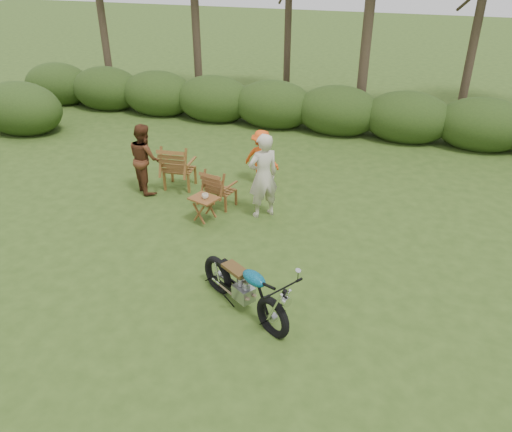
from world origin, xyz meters
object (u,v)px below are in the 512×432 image
(lawn_chair_right, at_px, (222,206))
(adult_a, at_px, (263,215))
(motorcycle, at_px, (244,309))
(lawn_chair_left, at_px, (181,187))
(side_table, at_px, (205,210))
(cup, at_px, (205,196))
(child, at_px, (261,183))
(adult_b, at_px, (148,190))

(lawn_chair_right, relative_size, adult_a, 0.49)
(motorcycle, distance_m, lawn_chair_right, 3.54)
(lawn_chair_left, bearing_deg, motorcycle, 121.57)
(lawn_chair_right, height_order, side_table, side_table)
(lawn_chair_right, distance_m, cup, 1.02)
(child, bearing_deg, side_table, 85.00)
(side_table, bearing_deg, motorcycle, -54.11)
(child, bearing_deg, adult_b, 34.72)
(motorcycle, xyz_separation_m, side_table, (-1.69, 2.34, 0.28))
(lawn_chair_right, relative_size, cup, 6.72)
(lawn_chair_right, distance_m, adult_a, 0.98)
(lawn_chair_right, bearing_deg, motorcycle, 129.87)
(lawn_chair_right, xyz_separation_m, adult_b, (-1.91, 0.18, 0.00))
(side_table, height_order, child, child)
(cup, relative_size, adult_a, 0.07)
(motorcycle, xyz_separation_m, adult_b, (-3.56, 3.30, 0.00))
(lawn_chair_left, distance_m, child, 1.90)
(motorcycle, relative_size, adult_a, 1.06)
(lawn_chair_left, distance_m, adult_b, 0.75)
(cup, bearing_deg, motorcycle, -54.46)
(lawn_chair_right, bearing_deg, child, -96.12)
(lawn_chair_left, height_order, cup, cup)
(adult_b, relative_size, child, 1.20)
(lawn_chair_right, relative_size, side_table, 1.57)
(motorcycle, height_order, child, child)
(side_table, xyz_separation_m, cup, (0.04, -0.02, 0.33))
(motorcycle, relative_size, lawn_chair_right, 2.15)
(side_table, xyz_separation_m, child, (0.49, 2.16, -0.28))
(motorcycle, relative_size, cup, 14.47)
(motorcycle, xyz_separation_m, lawn_chair_left, (-2.93, 3.71, 0.00))
(lawn_chair_right, xyz_separation_m, lawn_chair_left, (-1.27, 0.58, 0.00))
(motorcycle, distance_m, adult_b, 4.86)
(motorcycle, relative_size, side_table, 3.39)
(cup, bearing_deg, lawn_chair_right, 89.82)
(adult_b, bearing_deg, child, -112.69)
(side_table, bearing_deg, adult_a, 33.51)
(side_table, relative_size, adult_b, 0.35)
(lawn_chair_left, relative_size, adult_a, 0.60)
(adult_a, height_order, adult_b, adult_a)
(adult_a, xyz_separation_m, child, (-0.53, 1.49, 0.00))
(side_table, distance_m, adult_b, 2.12)
(motorcycle, xyz_separation_m, cup, (-1.65, 2.32, 0.61))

